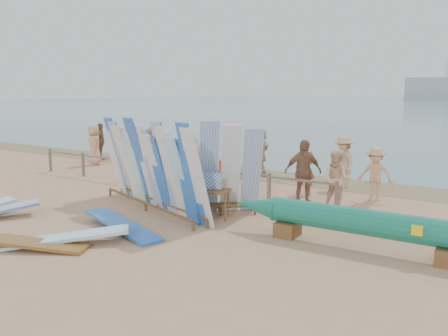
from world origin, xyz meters
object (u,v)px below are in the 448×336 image
Objects in this scene: flat_board_c at (23,249)px; beachgoer_9 at (344,162)px; stroller at (198,174)px; beachgoer_1 at (147,152)px; vendor_table at (212,203)px; beachgoer_7 at (305,168)px; beachgoer_extra_1 at (100,141)px; main_surfboard_rack at (151,169)px; beachgoer_0 at (94,145)px; flat_board_d at (123,231)px; beachgoer_5 at (260,151)px; flat_board_b at (64,245)px; beachgoer_3 at (206,152)px; side_surfboard_rack at (221,172)px; beachgoer_8 at (337,180)px; beachgoer_10 at (303,172)px; outrigger_canoe at (362,223)px; beach_chair_left at (210,183)px; beachgoer_extra_0 at (375,174)px; beach_chair_right at (218,181)px; beachgoer_11 at (153,145)px.

beachgoer_9 is (3.19, 9.71, 0.87)m from flat_board_c.
stroller is at bearing -98.84° from beachgoer_9.
vendor_table is at bearing 45.83° from beachgoer_1.
beachgoer_extra_1 reaches higher than beachgoer_7.
main_surfboard_rack is 2.72× the size of beachgoer_1.
beachgoer_0 reaches higher than beachgoer_extra_1.
beachgoer_5 reaches higher than flat_board_d.
vendor_table is 0.44× the size of flat_board_b.
beachgoer_3 is at bearing 118.28° from beachgoer_1.
beachgoer_0 is at bearing -128.11° from beachgoer_9.
beachgoer_3 is (-4.00, 5.15, 0.48)m from vendor_table.
side_surfboard_rack is 4.31m from flat_board_b.
flat_board_c is at bearing -81.79° from flat_board_b.
beachgoer_3 is at bearing 145.67° from beachgoer_8.
beachgoer_10 is (1.28, 2.29, -0.20)m from side_surfboard_rack.
side_surfboard_rack is 3.23m from beachgoer_8.
beachgoer_7 reaches higher than outrigger_canoe.
flat_board_d is at bearing 27.53° from beachgoer_1.
beachgoer_extra_0 reaches higher than beach_chair_left.
beachgoer_7 reaches higher than beachgoer_extra_0.
beachgoer_10 reaches higher than beach_chair_left.
main_surfboard_rack is 4.08× the size of stroller.
beachgoer_extra_1 is (-8.21, -0.66, -0.05)m from beachgoer_5.
beachgoer_0 is at bearing 161.42° from beach_chair_right.
beachgoer_9 is (0.16, 2.82, -0.05)m from beachgoer_10.
beachgoer_7 is 0.98× the size of beachgoer_3.
stroller is at bearing 95.05° from side_surfboard_rack.
side_surfboard_rack is at bearing -123.31° from beachgoer_7.
beachgoer_11 is (-5.56, 6.07, -0.28)m from main_surfboard_rack.
beachgoer_extra_0 is 0.92× the size of beachgoer_3.
beachgoer_10 is at bearing 18.04° from side_surfboard_rack.
beachgoer_1 is (-3.90, 7.81, 0.90)m from flat_board_c.
beachgoer_extra_1 is at bearing 13.52° from flat_board_c.
flat_board_d is 1.57× the size of beachgoer_extra_1.
beachgoer_11 is at bearing 143.62° from beach_chair_right.
flat_board_b is at bearing -62.99° from main_surfboard_rack.
beachgoer_5 is at bearing 22.44° from flat_board_d.
side_surfboard_rack is 10.07m from beachgoer_0.
beachgoer_8 is (9.62, -3.11, -0.04)m from beachgoer_11.
beachgoer_5 is 1.07× the size of beachgoer_7.
beachgoer_5 is (-0.35, 6.40, -0.21)m from main_surfboard_rack.
flat_board_c is 1.69× the size of beachgoer_8.
vendor_table is at bearing 112.57° from beachgoer_3.
flat_board_c is 3.02× the size of beach_chair_right.
beachgoer_1 reaches higher than beachgoer_extra_0.
outrigger_canoe is 6.95m from flat_board_c.
stroller is 4.79m from beachgoer_8.
beachgoer_extra_0 is 2.22m from beachgoer_10.
stroller reaches higher than vendor_table.
beachgoer_10 is (-1.60, -1.53, 0.13)m from beachgoer_extra_0.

